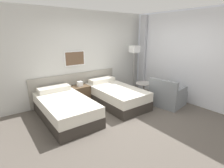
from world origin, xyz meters
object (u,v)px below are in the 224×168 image
bed_near_door (65,108)px  armchair (167,96)px  side_table (144,89)px  nightstand (80,94)px  floor_lamp (134,52)px  bed_near_window (115,95)px

bed_near_door → armchair: bearing=-19.5°
side_table → armchair: size_ratio=0.64×
side_table → nightstand: bearing=144.6°
bed_near_door → floor_lamp: 3.09m
bed_near_window → floor_lamp: size_ratio=1.20×
bed_near_door → bed_near_window: same height
bed_near_door → nightstand: 1.06m
bed_near_door → armchair: (2.72, -0.97, -0.00)m
nightstand → floor_lamp: 2.34m
bed_near_door → floor_lamp: (2.82, 0.58, 1.14)m
nightstand → bed_near_window: bearing=-42.8°
floor_lamp → armchair: size_ratio=1.71×
side_table → bed_near_window: bearing=153.7°
nightstand → floor_lamp: size_ratio=0.40×
floor_lamp → bed_near_door: bearing=-168.4°
bed_near_door → nightstand: (0.78, 0.72, 0.00)m
bed_near_window → nightstand: bearing=137.2°
floor_lamp → armchair: floor_lamp is taller
bed_near_window → floor_lamp: floor_lamp is taller
bed_near_window → floor_lamp: bearing=24.5°
bed_near_window → armchair: 1.52m
bed_near_door → nightstand: nightstand is taller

